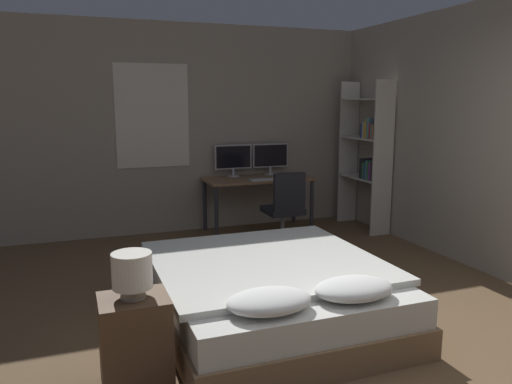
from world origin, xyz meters
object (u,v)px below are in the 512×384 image
at_px(nightstand, 135,343).
at_px(computer_mouse, 284,178).
at_px(bookshelf, 369,150).
at_px(office_chair, 284,217).
at_px(desk, 258,184).
at_px(monitor_left, 233,158).
at_px(bed, 271,292).
at_px(monitor_right, 270,157).
at_px(bedside_lamp, 132,271).
at_px(keyboard, 264,180).

bearing_deg(nightstand, computer_mouse, 52.76).
height_order(nightstand, bookshelf, bookshelf).
xyz_separation_m(computer_mouse, office_chair, (-0.23, -0.53, -0.39)).
relative_size(computer_mouse, office_chair, 0.08).
distance_m(desk, monitor_left, 0.48).
distance_m(bed, office_chair, 2.13).
xyz_separation_m(nightstand, monitor_right, (2.27, 3.45, 0.68)).
height_order(nightstand, computer_mouse, computer_mouse).
height_order(desk, computer_mouse, computer_mouse).
height_order(monitor_left, monitor_right, same).
distance_m(bedside_lamp, keyboard, 3.60).
distance_m(bedside_lamp, monitor_left, 3.87).
distance_m(bed, computer_mouse, 2.74).
xyz_separation_m(bedside_lamp, desk, (2.00, 3.22, -0.11)).
relative_size(monitor_left, bookshelf, 0.26).
distance_m(bed, bedside_lamp, 1.34).
bearing_deg(desk, office_chair, -86.09).
bearing_deg(computer_mouse, monitor_left, 140.28).
bearing_deg(computer_mouse, nightstand, -127.24).
xyz_separation_m(keyboard, bookshelf, (1.41, -0.20, 0.35)).
relative_size(monitor_right, computer_mouse, 7.22).
height_order(bed, bedside_lamp, bedside_lamp).
height_order(desk, monitor_right, monitor_right).
bearing_deg(bed, keyboard, 69.88).
height_order(computer_mouse, office_chair, office_chair).
relative_size(bedside_lamp, desk, 0.19).
bearing_deg(computer_mouse, bookshelf, -10.26).
bearing_deg(monitor_left, keyboard, -59.43).
distance_m(desk, monitor_right, 0.48).
height_order(bed, monitor_left, monitor_left).
bearing_deg(desk, monitor_right, 40.46).
bearing_deg(monitor_left, desk, -40.46).
xyz_separation_m(bedside_lamp, monitor_left, (1.73, 3.45, 0.22)).
height_order(bedside_lamp, computer_mouse, bedside_lamp).
relative_size(keyboard, computer_mouse, 5.36).
relative_size(bed, keyboard, 5.20).
height_order(keyboard, office_chair, office_chair).
bearing_deg(computer_mouse, office_chair, -113.07).
xyz_separation_m(bedside_lamp, keyboard, (2.00, 3.00, -0.01)).
bearing_deg(desk, keyboard, -90.00).
bearing_deg(bookshelf, keyboard, 171.73).
distance_m(bedside_lamp, desk, 3.79).
xyz_separation_m(nightstand, office_chair, (2.05, 2.46, 0.06)).
relative_size(desk, office_chair, 1.57).
distance_m(nightstand, office_chair, 3.21).
xyz_separation_m(nightstand, bookshelf, (3.41, 2.79, 0.79)).
relative_size(monitor_left, monitor_right, 1.00).
bearing_deg(monitor_right, computer_mouse, -88.72).
relative_size(bed, nightstand, 3.39).
height_order(bed, bookshelf, bookshelf).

